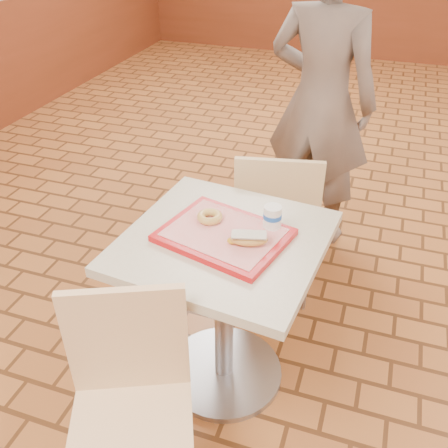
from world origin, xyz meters
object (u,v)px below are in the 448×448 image
(ring_donut, at_px, (210,217))
(customer, at_px, (321,102))
(chair_main_front, at_px, (130,399))
(long_john_donut, at_px, (248,239))
(chair_main_back, at_px, (276,220))
(main_table, at_px, (224,288))
(serving_tray, at_px, (224,235))
(paper_cup, at_px, (272,216))

(ring_donut, bearing_deg, customer, 80.42)
(chair_main_front, xyz_separation_m, customer, (0.25, 1.79, 0.37))
(chair_main_front, distance_m, long_john_donut, 0.64)
(chair_main_front, xyz_separation_m, ring_donut, (0.05, 0.60, 0.32))
(chair_main_front, relative_size, chair_main_back, 0.98)
(long_john_donut, bearing_deg, main_table, 157.23)
(chair_main_front, xyz_separation_m, chair_main_back, (0.19, 1.13, 0.01))
(chair_main_front, height_order, chair_main_back, chair_main_back)
(chair_main_back, relative_size, customer, 0.50)
(serving_tray, xyz_separation_m, ring_donut, (-0.07, 0.05, 0.03))
(main_table, relative_size, chair_main_back, 0.88)
(main_table, xyz_separation_m, customer, (0.13, 1.24, 0.33))
(ring_donut, relative_size, long_john_donut, 0.65)
(customer, distance_m, ring_donut, 1.21)
(ring_donut, distance_m, long_john_donut, 0.20)
(serving_tray, relative_size, paper_cup, 5.14)
(chair_main_back, bearing_deg, main_table, 71.82)
(main_table, distance_m, chair_main_back, 0.59)
(serving_tray, height_order, long_john_donut, long_john_donut)
(serving_tray, bearing_deg, long_john_donut, -22.77)
(serving_tray, bearing_deg, chair_main_front, -102.58)
(ring_donut, bearing_deg, chair_main_back, 75.41)
(chair_main_back, bearing_deg, chair_main_front, 68.71)
(chair_main_back, height_order, serving_tray, chair_main_back)
(chair_main_back, height_order, paper_cup, paper_cup)
(main_table, height_order, customer, customer)
(main_table, relative_size, chair_main_front, 0.90)
(chair_main_front, bearing_deg, main_table, 53.08)
(customer, distance_m, long_john_donut, 1.29)
(customer, relative_size, ring_donut, 17.54)
(chair_main_back, distance_m, paper_cup, 0.61)
(chair_main_front, distance_m, serving_tray, 0.63)
(customer, distance_m, serving_tray, 1.25)
(customer, bearing_deg, chair_main_front, 92.77)
(main_table, xyz_separation_m, chair_main_back, (0.06, 0.58, -0.03))
(main_table, bearing_deg, customer, 84.20)
(chair_main_back, bearing_deg, long_john_donut, 81.44)
(main_table, xyz_separation_m, serving_tray, (0.00, -0.00, 0.25))
(chair_main_front, bearing_deg, ring_donut, 61.12)
(chair_main_back, height_order, long_john_donut, chair_main_back)
(chair_main_back, height_order, customer, customer)
(serving_tray, bearing_deg, chair_main_back, 83.78)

